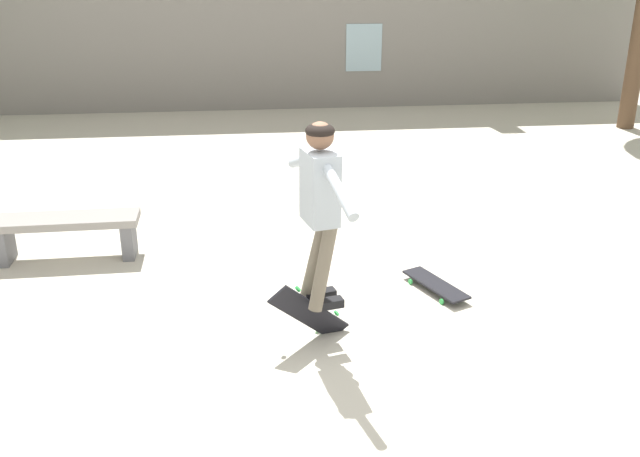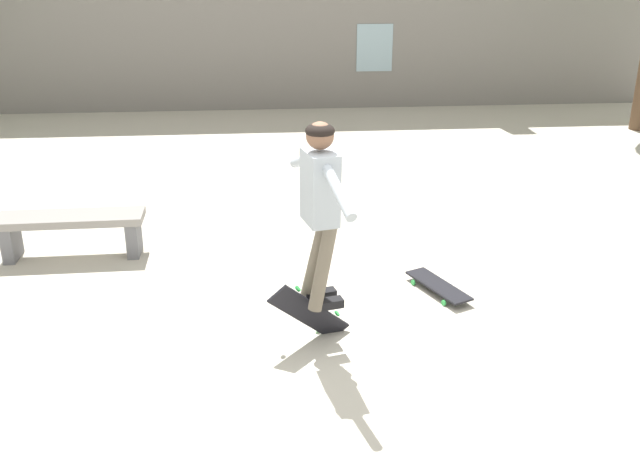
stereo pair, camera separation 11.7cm
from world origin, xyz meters
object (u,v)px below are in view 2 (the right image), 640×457
object	(u,v)px
skater	(320,198)
skateboard_flipping	(310,313)
skateboard_resting	(438,286)
park_bench	(71,227)

from	to	relation	value
skater	skateboard_flipping	xyz separation A→B (m)	(-0.08, 0.04, -1.01)
skater	skateboard_flipping	bearing A→B (deg)	142.73
skateboard_flipping	skater	bearing A→B (deg)	-52.07
skater	skateboard_resting	size ratio (longest dim) A/B	1.90
skater	skateboard_resting	world-z (taller)	skater
skater	skateboard_resting	xyz separation A→B (m)	(1.19, 0.82, -1.20)
skater	skateboard_flipping	distance (m)	1.01
skateboard_flipping	skateboard_resting	distance (m)	1.51
park_bench	skater	size ratio (longest dim) A/B	1.00
park_bench	skateboard_flipping	xyz separation A→B (m)	(2.35, -1.93, -0.07)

